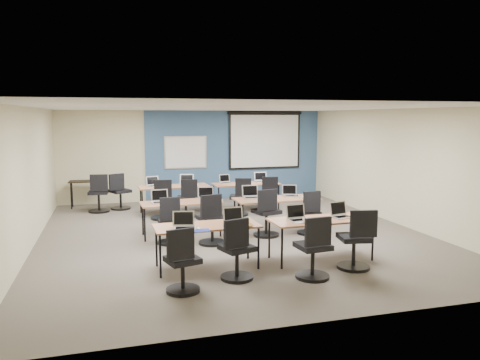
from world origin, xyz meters
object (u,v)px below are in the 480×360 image
object	(u,v)px
task_chair_0	(182,266)
task_chair_8	(162,203)
training_table_back_left	(174,188)
task_chair_2	(314,253)
laptop_2	(298,216)
spare_chair_a	(120,195)
laptop_9	(187,182)
laptop_0	(184,224)
utility_table	(85,184)
training_table_mid_left	(181,204)
task_chair_1	(237,254)
task_chair_11	(267,198)
laptop_6	(251,195)
laptop_8	(153,184)
task_chair_4	(170,225)
laptop_5	(207,196)
laptop_1	(234,219)
task_chair_10	(240,200)
laptop_11	(261,179)
task_chair_9	(187,202)
projector_screen	(265,137)
task_chair_5	(212,224)
laptop_10	(225,181)
training_table_mid_right	(276,200)
task_chair_3	(356,244)
whiteboard	(186,153)
task_chair_7	(309,216)
training_table_back_right	(246,185)
laptop_3	(341,213)
spare_chair_b	(99,196)
training_table_front_left	(207,228)
task_chair_6	(267,217)

from	to	relation	value
task_chair_0	task_chair_8	distance (m)	4.99
training_table_back_left	task_chair_2	size ratio (longest dim) A/B	1.78
laptop_2	spare_chair_a	world-z (taller)	spare_chair_a
task_chair_2	laptop_9	size ratio (longest dim) A/B	2.80
laptop_0	utility_table	world-z (taller)	laptop_0
laptop_2	task_chair_2	distance (m)	1.01
training_table_mid_left	laptop_0	xyz separation A→B (m)	(-0.30, -2.36, 0.11)
task_chair_1	task_chair_11	size ratio (longest dim) A/B	1.01
laptop_6	task_chair_0	bearing A→B (deg)	-118.69
laptop_8	task_chair_4	bearing A→B (deg)	-103.58
laptop_5	task_chair_8	size ratio (longest dim) A/B	0.34
laptop_1	task_chair_10	bearing A→B (deg)	71.34
task_chair_0	laptop_0	bearing A→B (deg)	63.58
task_chair_1	laptop_11	xyz separation A→B (m)	(2.20, 5.47, 0.38)
task_chair_0	task_chair_9	xyz separation A→B (m)	(0.89, 5.05, 0.00)
projector_screen	laptop_11	size ratio (longest dim) A/B	6.97
task_chair_9	task_chair_11	world-z (taller)	task_chair_11
task_chair_5	laptop_9	bearing A→B (deg)	72.25
training_table_back_left	spare_chair_a	distance (m)	1.66
task_chair_4	laptop_10	xyz separation A→B (m)	(1.91, 3.13, 0.39)
laptop_6	training_table_mid_right	bearing A→B (deg)	-19.77
laptop_8	task_chair_8	size ratio (longest dim) A/B	0.33
laptop_1	laptop_5	bearing A→B (deg)	87.93
task_chair_11	utility_table	distance (m)	5.10
laptop_1	laptop_5	size ratio (longest dim) A/B	1.00
task_chair_1	task_chair_3	xyz separation A→B (m)	(2.03, -0.03, 0.01)
laptop_6	laptop_9	distance (m)	2.60
training_table_mid_left	task_chair_5	distance (m)	1.02
whiteboard	laptop_10	xyz separation A→B (m)	(0.79, -1.72, -0.66)
task_chair_7	training_table_mid_left	bearing A→B (deg)	162.62
training_table_back_right	task_chair_0	distance (m)	6.16
training_table_mid_right	task_chair_9	size ratio (longest dim) A/B	1.89
task_chair_3	laptop_2	bearing A→B (deg)	148.36
laptop_3	task_chair_7	size ratio (longest dim) A/B	0.37
task_chair_5	spare_chair_a	distance (m)	4.46
laptop_0	task_chair_11	xyz separation A→B (m)	(2.80, 4.04, -0.39)
laptop_1	task_chair_8	distance (m)	4.04
laptop_5	task_chair_9	world-z (taller)	laptop_5
laptop_3	task_chair_8	size ratio (longest dim) A/B	0.35
training_table_back_left	laptop_6	bearing A→B (deg)	-60.43
training_table_back_right	laptop_10	bearing A→B (deg)	157.64
task_chair_2	laptop_5	distance (m)	3.58
task_chair_10	spare_chair_b	xyz separation A→B (m)	(-3.48, 1.42, 0.02)
task_chair_5	task_chair_11	bearing A→B (deg)	34.83
training_table_front_left	task_chair_8	bearing A→B (deg)	93.35
task_chair_2	training_table_back_left	bearing A→B (deg)	98.72
laptop_0	laptop_8	distance (m)	4.81
laptop_1	task_chair_4	world-z (taller)	laptop_1
task_chair_4	laptop_9	size ratio (longest dim) A/B	2.68
task_chair_2	task_chair_6	size ratio (longest dim) A/B	0.98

